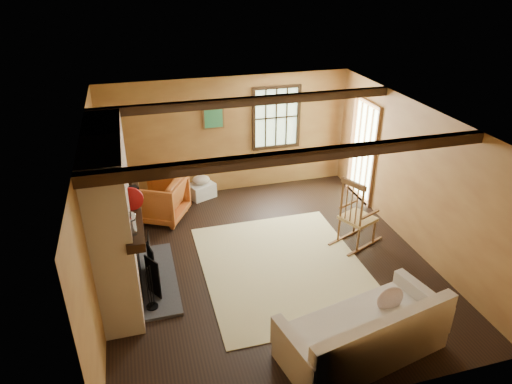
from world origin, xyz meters
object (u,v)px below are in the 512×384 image
object	(u,v)px
sofa	(365,336)
fireplace	(116,222)
armchair	(160,199)
laundry_basket	(202,190)
rocking_chair	(356,217)

from	to	relation	value
sofa	fireplace	bearing A→B (deg)	130.23
armchair	laundry_basket	bearing A→B (deg)	155.02
rocking_chair	laundry_basket	bearing A→B (deg)	19.30
armchair	rocking_chair	bearing A→B (deg)	88.93
rocking_chair	laundry_basket	world-z (taller)	rocking_chair
fireplace	sofa	distance (m)	3.64
sofa	laundry_basket	distance (m)	4.88
fireplace	sofa	xyz separation A→B (m)	(2.81, -2.18, -0.81)
fireplace	rocking_chair	distance (m)	3.87
laundry_basket	armchair	bearing A→B (deg)	-143.36
sofa	armchair	distance (m)	4.58
sofa	armchair	size ratio (longest dim) A/B	2.48
rocking_chair	armchair	xyz separation A→B (m)	(-3.12, 1.76, -0.12)
fireplace	rocking_chair	size ratio (longest dim) A/B	1.94
rocking_chair	armchair	bearing A→B (deg)	36.96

